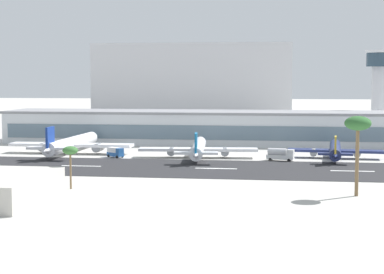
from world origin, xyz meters
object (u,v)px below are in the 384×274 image
(service_fuel_truck_0, at_px, (281,154))
(palm_tree_0, at_px, (70,152))
(terminal_building, at_px, (214,127))
(airliner_navy_tail_gate_0, at_px, (70,144))
(service_box_truck_1, at_px, (115,152))
(control_tower, at_px, (379,84))
(palm_tree_2, at_px, (358,126))
(airliner_blue_tail_gate_1, at_px, (198,149))
(airliner_gold_tail_gate_2, at_px, (335,150))
(distant_hotel_block, at_px, (193,83))

(service_fuel_truck_0, height_order, palm_tree_0, palm_tree_0)
(terminal_building, distance_m, airliner_navy_tail_gate_0, 62.64)
(service_box_truck_1, bearing_deg, control_tower, 75.48)
(service_box_truck_1, height_order, palm_tree_2, palm_tree_2)
(airliner_blue_tail_gate_1, distance_m, palm_tree_2, 77.85)
(airliner_gold_tail_gate_2, bearing_deg, palm_tree_2, -176.28)
(distant_hotel_block, xyz_separation_m, palm_tree_0, (5.40, -251.25, -14.98))
(service_fuel_truck_0, bearing_deg, airliner_blue_tail_gate_1, -174.40)
(service_fuel_truck_0, height_order, palm_tree_2, palm_tree_2)
(terminal_building, xyz_separation_m, service_fuel_truck_0, (26.44, -52.67, -4.48))
(terminal_building, xyz_separation_m, palm_tree_2, (42.90, -112.63, 8.73))
(palm_tree_0, height_order, palm_tree_2, palm_tree_2)
(terminal_building, distance_m, service_box_truck_1, 58.15)
(service_box_truck_1, relative_size, palm_tree_0, 0.63)
(service_box_truck_1, xyz_separation_m, palm_tree_2, (70.12, -61.46, 13.45))
(terminal_building, height_order, airliner_gold_tail_gate_2, terminal_building)
(airliner_navy_tail_gate_0, bearing_deg, airliner_blue_tail_gate_1, -96.51)
(service_box_truck_1, relative_size, palm_tree_2, 0.36)
(airliner_blue_tail_gate_1, relative_size, service_box_truck_1, 7.22)
(palm_tree_0, bearing_deg, terminal_building, 78.98)
(airliner_blue_tail_gate_1, bearing_deg, palm_tree_2, -151.11)
(control_tower, height_order, palm_tree_2, control_tower)
(terminal_building, height_order, airliner_navy_tail_gate_0, terminal_building)
(terminal_building, distance_m, palm_tree_0, 114.43)
(service_fuel_truck_0, bearing_deg, terminal_building, 130.26)
(control_tower, relative_size, service_fuel_truck_0, 4.30)
(control_tower, relative_size, distant_hotel_block, 0.32)
(airliner_gold_tail_gate_2, relative_size, palm_tree_0, 4.07)
(distant_hotel_block, bearing_deg, airliner_navy_tail_gate_0, -95.62)
(service_fuel_truck_0, xyz_separation_m, palm_tree_0, (-48.31, -59.63, 6.69))
(airliner_navy_tail_gate_0, xyz_separation_m, palm_tree_2, (88.12, -69.38, 11.85))
(airliner_navy_tail_gate_0, height_order, service_box_truck_1, airliner_navy_tail_gate_0)
(airliner_blue_tail_gate_1, distance_m, palm_tree_0, 67.23)
(airliner_blue_tail_gate_1, distance_m, airliner_gold_tail_gate_2, 44.31)
(distant_hotel_block, xyz_separation_m, service_box_truck_1, (0.05, -190.12, -21.91))
(airliner_blue_tail_gate_1, xyz_separation_m, airliner_gold_tail_gate_2, (44.08, 4.53, -0.31))
(palm_tree_0, xyz_separation_m, palm_tree_2, (64.77, -0.33, 6.52))
(airliner_blue_tail_gate_1, relative_size, palm_tree_0, 4.55)
(terminal_building, distance_m, distant_hotel_block, 142.64)
(airliner_navy_tail_gate_0, height_order, airliner_gold_tail_gate_2, airliner_navy_tail_gate_0)
(palm_tree_0, bearing_deg, control_tower, 57.84)
(distant_hotel_block, distance_m, palm_tree_0, 251.76)
(palm_tree_2, bearing_deg, airliner_blue_tail_gate_1, 124.05)
(airliner_gold_tail_gate_2, xyz_separation_m, service_fuel_truck_0, (-17.49, -8.26, -0.69))
(service_fuel_truck_0, bearing_deg, palm_tree_0, -115.41)
(palm_tree_2, bearing_deg, service_fuel_truck_0, 105.35)
(airliner_blue_tail_gate_1, bearing_deg, terminal_building, -5.34)
(airliner_navy_tail_gate_0, distance_m, palm_tree_0, 73.09)
(airliner_blue_tail_gate_1, height_order, airliner_gold_tail_gate_2, airliner_blue_tail_gate_1)
(airliner_navy_tail_gate_0, distance_m, service_fuel_truck_0, 72.28)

